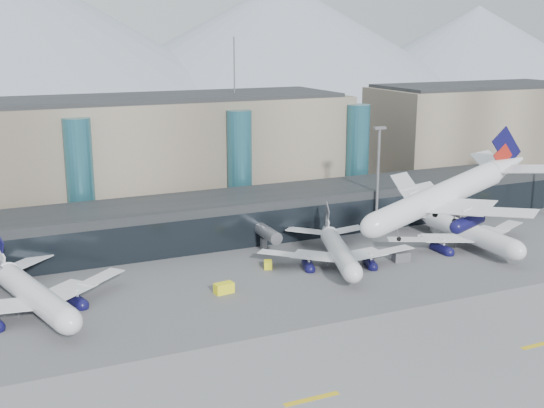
{
  "coord_description": "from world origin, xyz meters",
  "views": [
    {
      "loc": [
        -57.61,
        -86.33,
        46.47
      ],
      "look_at": [
        -4.69,
        32.0,
        14.18
      ],
      "focal_mm": 45.0,
      "sensor_mm": 36.0,
      "label": 1
    }
  ],
  "objects": [
    {
      "name": "veh_h",
      "position": [
        -17.44,
        25.25,
        0.98
      ],
      "size": [
        3.77,
        2.31,
        1.97
      ],
      "primitive_type": "cube",
      "rotation": [
        0.0,
        0.0,
        0.13
      ],
      "color": "yellow",
      "rests_on": "ground"
    },
    {
      "name": "veh_c",
      "position": [
        22.97,
        27.13,
        1.0
      ],
      "size": [
        3.76,
        2.22,
        2.0
      ],
      "primitive_type": "cube",
      "rotation": [
        0.0,
        0.0,
        -0.09
      ],
      "color": "#4E4E53",
      "rests_on": "ground"
    },
    {
      "name": "terminal_main",
      "position": [
        -25.0,
        90.0,
        15.44
      ],
      "size": [
        130.0,
        30.0,
        31.0
      ],
      "color": "gray",
      "rests_on": "ground"
    },
    {
      "name": "hero_jet",
      "position": [
        10.69,
        -2.85,
        23.4
      ],
      "size": [
        33.0,
        33.82,
        10.9
      ],
      "rotation": [
        0.0,
        -0.25,
        0.05
      ],
      "color": "silver",
      "rests_on": "ground"
    },
    {
      "name": "runway_markings",
      "position": [
        -0.0,
        -15.0,
        0.05
      ],
      "size": [
        128.0,
        1.0,
        0.02
      ],
      "color": "gold",
      "rests_on": "ground"
    },
    {
      "name": "terminal_east",
      "position": [
        95.0,
        90.0,
        15.44
      ],
      "size": [
        70.0,
        30.0,
        31.0
      ],
      "color": "gray",
      "rests_on": "ground"
    },
    {
      "name": "concourse",
      "position": [
        -0.02,
        57.73,
        4.97
      ],
      "size": [
        170.0,
        27.0,
        10.0
      ],
      "color": "black",
      "rests_on": "ground"
    },
    {
      "name": "runway_strip",
      "position": [
        0.0,
        -15.0,
        0.02
      ],
      "size": [
        400.0,
        40.0,
        0.04
      ],
      "primitive_type": "cube",
      "color": "slate",
      "rests_on": "ground"
    },
    {
      "name": "teal_towers",
      "position": [
        -14.99,
        74.01,
        14.01
      ],
      "size": [
        116.4,
        19.4,
        46.0
      ],
      "color": "#296473",
      "rests_on": "ground"
    },
    {
      "name": "lightmast_mid",
      "position": [
        30.0,
        48.0,
        14.42
      ],
      "size": [
        3.0,
        1.2,
        25.6
      ],
      "color": "slate",
      "rests_on": "ground"
    },
    {
      "name": "jet_parked_mid",
      "position": [
        10.31,
        32.34,
        4.25
      ],
      "size": [
        33.09,
        34.95,
        11.23
      ],
      "rotation": [
        0.0,
        0.0,
        1.25
      ],
      "color": "silver",
      "rests_on": "ground"
    },
    {
      "name": "mountain_ridge",
      "position": [
        15.97,
        380.0,
        45.74
      ],
      "size": [
        910.0,
        400.0,
        110.0
      ],
      "color": "gray",
      "rests_on": "ground"
    },
    {
      "name": "veh_g",
      "position": [
        36.06,
        37.61,
        0.62
      ],
      "size": [
        2.44,
        2.25,
        1.24
      ],
      "primitive_type": "cube",
      "rotation": [
        0.0,
        0.0,
        -0.63
      ],
      "color": "silver",
      "rests_on": "ground"
    },
    {
      "name": "veh_b",
      "position": [
        -4.41,
        34.65,
        0.75
      ],
      "size": [
        2.46,
        3.01,
        1.5
      ],
      "primitive_type": "cube",
      "rotation": [
        0.0,
        0.0,
        1.18
      ],
      "color": "yellow",
      "rests_on": "ground"
    },
    {
      "name": "ground",
      "position": [
        0.0,
        0.0,
        0.0
      ],
      "size": [
        900.0,
        900.0,
        0.0
      ],
      "primitive_type": "plane",
      "color": "#515154",
      "rests_on": "ground"
    },
    {
      "name": "jet_parked_right",
      "position": [
        42.16,
        32.6,
        4.79
      ],
      "size": [
        39.35,
        37.92,
        12.67
      ],
      "rotation": [
        0.0,
        0.0,
        1.57
      ],
      "color": "silver",
      "rests_on": "ground"
    },
    {
      "name": "jet_parked_left",
      "position": [
        -51.19,
        32.53,
        4.75
      ],
      "size": [
        37.62,
        39.12,
        12.56
      ],
      "rotation": [
        0.0,
        0.0,
        1.84
      ],
      "color": "silver",
      "rests_on": "ground"
    },
    {
      "name": "veh_d",
      "position": [
        43.22,
        42.09,
        0.9
      ],
      "size": [
        2.65,
        3.53,
        1.8
      ],
      "primitive_type": "cube",
      "rotation": [
        0.0,
        0.0,
        1.23
      ],
      "color": "silver",
      "rests_on": "ground"
    }
  ]
}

